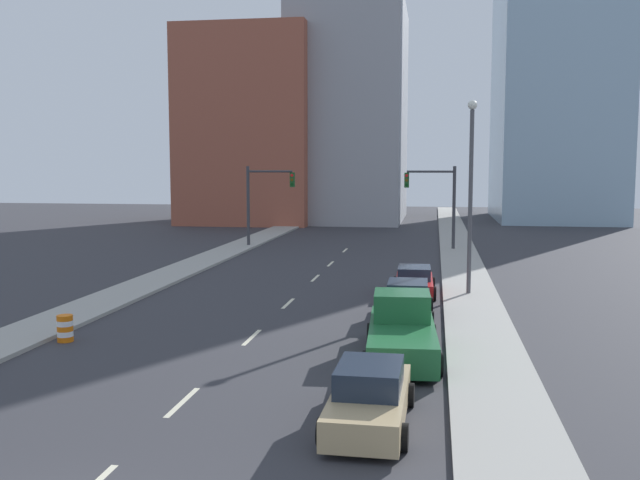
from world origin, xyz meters
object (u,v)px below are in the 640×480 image
(traffic_barrel, at_px, (65,328))
(sedan_tan, at_px, (370,397))
(sedan_black, at_px, (408,302))
(sedan_red, at_px, (414,282))
(street_lamp, at_px, (471,185))
(traffic_signal_left, at_px, (261,195))
(pickup_truck_green, at_px, (402,332))
(traffic_signal_right, at_px, (440,197))

(traffic_barrel, relative_size, sedan_tan, 0.20)
(sedan_black, relative_size, sedan_red, 1.03)
(street_lamp, relative_size, sedan_tan, 1.95)
(street_lamp, bearing_deg, traffic_barrel, -142.12)
(traffic_signal_left, xyz_separation_m, sedan_red, (12.17, -18.71, -3.33))
(traffic_signal_left, height_order, street_lamp, street_lamp)
(pickup_truck_green, relative_size, sedan_red, 1.34)
(traffic_barrel, height_order, street_lamp, street_lamp)
(pickup_truck_green, bearing_deg, sedan_tan, -97.64)
(traffic_barrel, distance_m, sedan_tan, 13.09)
(traffic_barrel, bearing_deg, sedan_tan, -29.44)
(pickup_truck_green, height_order, sedan_black, pickup_truck_green)
(traffic_signal_left, bearing_deg, sedan_black, -63.47)
(traffic_barrel, relative_size, sedan_black, 0.20)
(traffic_barrel, xyz_separation_m, sedan_tan, (11.40, -6.43, 0.20))
(traffic_signal_right, relative_size, traffic_barrel, 6.52)
(street_lamp, distance_m, sedan_tan, 18.59)
(traffic_signal_left, bearing_deg, traffic_barrel, -89.57)
(traffic_signal_left, relative_size, traffic_barrel, 6.52)
(traffic_barrel, distance_m, pickup_truck_green, 11.89)
(sedan_black, bearing_deg, traffic_barrel, -154.83)
(street_lamp, bearing_deg, sedan_black, -116.02)
(traffic_signal_right, relative_size, pickup_truck_green, 1.00)
(sedan_tan, bearing_deg, traffic_signal_left, 108.54)
(traffic_signal_right, height_order, street_lamp, street_lamp)
(traffic_signal_left, height_order, sedan_red, traffic_signal_left)
(traffic_signal_right, height_order, pickup_truck_green, traffic_signal_right)
(sedan_tan, bearing_deg, traffic_signal_right, 87.93)
(traffic_barrel, relative_size, street_lamp, 0.10)
(traffic_signal_right, relative_size, sedan_tan, 1.30)
(sedan_red, bearing_deg, sedan_black, -92.44)
(traffic_barrel, xyz_separation_m, sedan_black, (11.84, 5.79, 0.22))
(street_lamp, distance_m, sedan_red, 5.33)
(traffic_signal_left, bearing_deg, sedan_tan, -72.29)
(traffic_signal_left, bearing_deg, street_lamp, -51.65)
(traffic_signal_right, bearing_deg, traffic_signal_left, 180.00)
(traffic_barrel, xyz_separation_m, street_lamp, (14.53, 11.30, 4.83))
(traffic_signal_left, distance_m, sedan_black, 27.20)
(sedan_tan, relative_size, sedan_red, 1.03)
(traffic_signal_left, distance_m, traffic_signal_right, 13.46)
(pickup_truck_green, height_order, sedan_red, pickup_truck_green)
(sedan_tan, xyz_separation_m, pickup_truck_green, (0.48, 6.28, 0.15))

